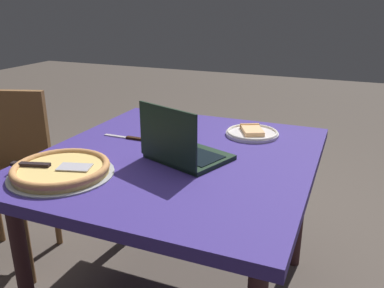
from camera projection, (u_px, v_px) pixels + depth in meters
name	position (u px, v px, depth m)	size (l,w,h in m)	color
dining_table	(178.00, 170.00, 1.67)	(1.19, 1.09, 0.71)	navy
laptop	(183.00, 150.00, 1.56)	(0.33, 0.36, 0.23)	black
pizza_plate	(252.00, 133.00, 1.87)	(0.25, 0.25, 0.04)	silver
pizza_tray	(61.00, 169.00, 1.44)	(0.38, 0.38, 0.04)	#A1A6AA
table_knife	(128.00, 138.00, 1.83)	(0.02, 0.20, 0.01)	#C2B8C1
chair_near	(9.00, 168.00, 2.04)	(0.48, 0.48, 0.89)	brown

